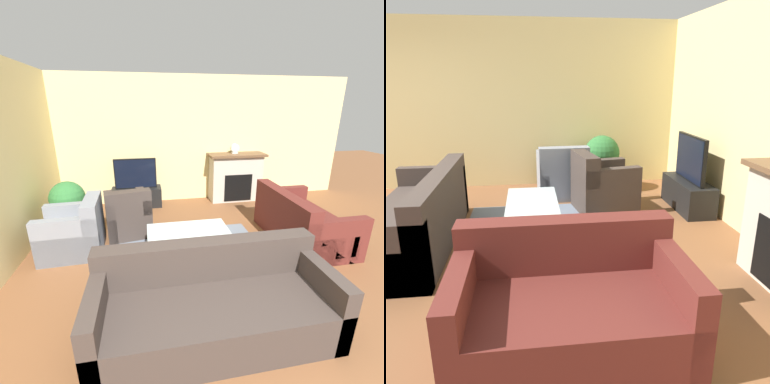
# 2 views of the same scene
# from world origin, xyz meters

# --- Properties ---
(wall_back) EXTENTS (7.92, 0.06, 2.70)m
(wall_back) POSITION_xyz_m (0.00, 4.66, 1.35)
(wall_back) COLOR beige
(wall_back) RESTS_ON ground_plane
(area_rug) EXTENTS (2.31, 1.78, 0.00)m
(area_rug) POSITION_xyz_m (-0.16, 2.21, 0.00)
(area_rug) COLOR slate
(area_rug) RESTS_ON ground_plane
(fireplace) EXTENTS (1.26, 0.51, 1.07)m
(fireplace) POSITION_xyz_m (1.32, 4.40, 0.56)
(fireplace) COLOR #BCB2A3
(fireplace) RESTS_ON ground_plane
(tv_stand) EXTENTS (1.03, 0.40, 0.42)m
(tv_stand) POSITION_xyz_m (-0.90, 4.35, 0.21)
(tv_stand) COLOR black
(tv_stand) RESTS_ON ground_plane
(tv) EXTENTS (0.86, 0.06, 0.63)m
(tv) POSITION_xyz_m (-0.90, 4.35, 0.73)
(tv) COLOR black
(tv) RESTS_ON tv_stand
(couch_sectional) EXTENTS (2.18, 0.86, 0.82)m
(couch_sectional) POSITION_xyz_m (-0.13, 0.88, 0.29)
(couch_sectional) COLOR #3D332D
(couch_sectional) RESTS_ON ground_plane
(couch_loveseat) EXTENTS (0.95, 1.58, 0.82)m
(couch_loveseat) POSITION_xyz_m (1.70, 2.39, 0.29)
(couch_loveseat) COLOR #5B231E
(couch_loveseat) RESTS_ON ground_plane
(armchair_by_window) EXTENTS (0.86, 0.77, 0.82)m
(armchair_by_window) POSITION_xyz_m (-1.76, 2.64, 0.30)
(armchair_by_window) COLOR gray
(armchair_by_window) RESTS_ON ground_plane
(armchair_accent) EXTENTS (0.83, 0.90, 0.82)m
(armchair_accent) POSITION_xyz_m (-1.02, 3.13, 0.30)
(armchair_accent) COLOR #3D332D
(armchair_accent) RESTS_ON ground_plane
(coffee_table) EXTENTS (1.11, 0.58, 0.45)m
(coffee_table) POSITION_xyz_m (-0.16, 2.15, 0.41)
(coffee_table) COLOR #333338
(coffee_table) RESTS_ON ground_plane
(potted_plant) EXTENTS (0.57, 0.57, 0.90)m
(potted_plant) POSITION_xyz_m (-1.99, 3.31, 0.59)
(potted_plant) COLOR beige
(potted_plant) RESTS_ON ground_plane
(mantel_clock) EXTENTS (0.19, 0.07, 0.22)m
(mantel_clock) POSITION_xyz_m (1.27, 4.40, 1.19)
(mantel_clock) COLOR beige
(mantel_clock) RESTS_ON fireplace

